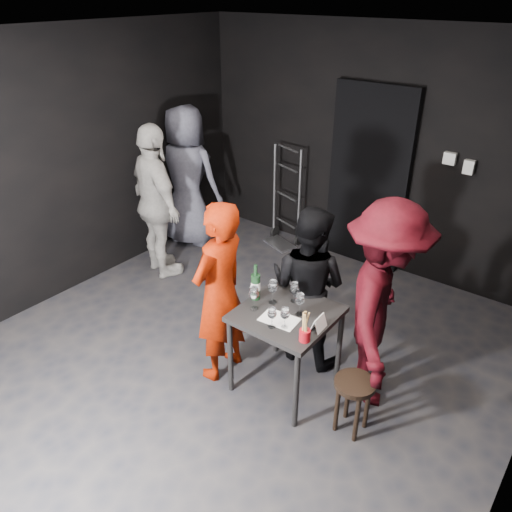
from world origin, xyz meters
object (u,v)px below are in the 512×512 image
Objects in this scene: hand_truck at (284,227)px; wine_bottle at (256,286)px; bystander_cream at (155,191)px; man_maroon at (384,293)px; tasting_table at (286,322)px; bystander_grey at (186,165)px; server_red at (219,288)px; breadstick_cup at (305,327)px; woman_black at (308,288)px; stool at (354,393)px.

wine_bottle is at bearing -41.65° from hand_truck.
bystander_cream is 6.55× the size of wine_bottle.
hand_truck is 2.90m from man_maroon.
tasting_table is at bearing -177.81° from bystander_cream.
man_maroon is 0.94× the size of bystander_grey.
wine_bottle reaches higher than tasting_table.
server_red reaches higher than hand_truck.
breadstick_cup is (1.84, -2.38, 0.64)m from hand_truck.
bystander_cream is 7.96× the size of breadstick_cup.
wine_bottle is (2.22, -1.47, -0.17)m from bystander_grey.
man_maroon is at bearing 112.97° from server_red.
tasting_table is 0.38× the size of man_maroon.
hand_truck is 0.62× the size of bystander_cream.
tasting_table is (1.53, -2.17, 0.42)m from hand_truck.
hand_truck is at bearing -53.86° from woman_black.
bystander_grey is at bearing 149.85° from tasting_table.
bystander_grey is at bearing -126.28° from hand_truck.
bystander_grey is (-3.15, 1.10, 0.06)m from man_maroon.
man_maroon reaches higher than hand_truck.
stool is 1.11m from wine_bottle.
server_red is at bearing -162.26° from tasting_table.
bystander_cream is (-0.69, -1.49, 0.79)m from hand_truck.
tasting_table is 0.37× the size of bystander_cream.
server_red is at bearing 177.39° from breadstick_cup.
woman_black is (-0.10, 0.46, 0.06)m from tasting_table.
wine_bottle is (-0.31, 0.00, 0.22)m from tasting_table.
woman_black is at bearing 144.80° from bystander_grey.
breadstick_cup is at bearing 131.33° from man_maroon.
bystander_cream is (-2.22, 0.68, 0.37)m from tasting_table.
woman_black is 0.80m from breadstick_cup.
tasting_table is at bearing 144.79° from breadstick_cup.
bystander_cream reaches higher than wine_bottle.
tasting_table reaches higher than stool.
wine_bottle is at bearing 160.76° from breadstick_cup.
tasting_table is at bearing 105.57° from server_red.
breadstick_cup is (0.30, -0.21, 0.21)m from tasting_table.
hand_truck is 0.76× the size of server_red.
hand_truck is 1.70× the size of tasting_table.
server_red is 0.81× the size of bystander_grey.
man_maroon is (1.16, 0.55, 0.13)m from server_red.
bystander_cream is at bearing 160.53° from breadstick_cup.
bystander_grey is at bearing 146.51° from wine_bottle.
hand_truck is 0.65× the size of man_maroon.
tasting_table is at bearing 100.62° from man_maroon.
bystander_grey is at bearing 149.28° from breadstick_cup.
hand_truck is 2.28m from woman_black.
man_maroon is 6.27× the size of wine_bottle.
server_red is at bearing 127.78° from bystander_grey.
hand_truck is at bearing 125.26° from tasting_table.
bystander_grey is (-2.44, 1.01, 0.33)m from woman_black.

